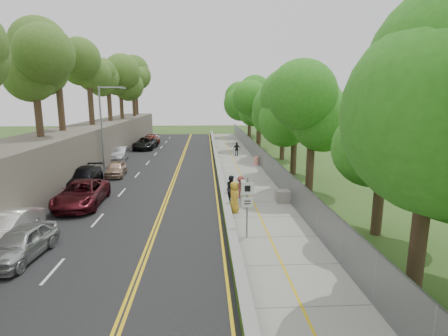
{
  "coord_description": "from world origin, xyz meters",
  "views": [
    {
      "loc": [
        -0.98,
        -19.38,
        6.94
      ],
      "look_at": [
        0.5,
        8.0,
        1.4
      ],
      "focal_mm": 28.0,
      "sensor_mm": 36.0,
      "label": 1
    }
  ],
  "objects_px": {
    "construction_barrel": "(256,161)",
    "car_0": "(21,243)",
    "painter_0": "(234,197)",
    "car_2": "(82,194)",
    "streetlight": "(104,123)",
    "person_far": "(237,149)",
    "signpost": "(247,201)",
    "car_1": "(8,227)",
    "concrete_block": "(284,196)"
  },
  "relations": [
    {
      "from": "streetlight",
      "to": "signpost",
      "type": "distance_m",
      "value": 20.72
    },
    {
      "from": "concrete_block",
      "to": "car_0",
      "type": "bearing_deg",
      "value": -149.7
    },
    {
      "from": "streetlight",
      "to": "car_1",
      "type": "xyz_separation_m",
      "value": [
        -0.14,
        -16.8,
        -3.88
      ]
    },
    {
      "from": "person_far",
      "to": "concrete_block",
      "type": "bearing_deg",
      "value": 80.18
    },
    {
      "from": "streetlight",
      "to": "person_far",
      "type": "height_order",
      "value": "streetlight"
    },
    {
      "from": "concrete_block",
      "to": "car_2",
      "type": "bearing_deg",
      "value": -179.64
    },
    {
      "from": "painter_0",
      "to": "car_1",
      "type": "bearing_deg",
      "value": 110.37
    },
    {
      "from": "signpost",
      "to": "car_0",
      "type": "height_order",
      "value": "signpost"
    },
    {
      "from": "car_0",
      "to": "person_far",
      "type": "relative_size",
      "value": 2.53
    },
    {
      "from": "concrete_block",
      "to": "car_1",
      "type": "xyz_separation_m",
      "value": [
        -14.9,
        -5.8,
        0.32
      ]
    },
    {
      "from": "person_far",
      "to": "car_2",
      "type": "bearing_deg",
      "value": 44.01
    },
    {
      "from": "streetlight",
      "to": "person_far",
      "type": "bearing_deg",
      "value": 31.35
    },
    {
      "from": "construction_barrel",
      "to": "car_2",
      "type": "distance_m",
      "value": 18.66
    },
    {
      "from": "car_1",
      "to": "person_far",
      "type": "xyz_separation_m",
      "value": [
        13.4,
        24.88,
        0.11
      ]
    },
    {
      "from": "car_1",
      "to": "car_2",
      "type": "relative_size",
      "value": 0.77
    },
    {
      "from": "car_1",
      "to": "car_2",
      "type": "distance_m",
      "value": 5.93
    },
    {
      "from": "painter_0",
      "to": "car_2",
      "type": "bearing_deg",
      "value": 80.78
    },
    {
      "from": "construction_barrel",
      "to": "painter_0",
      "type": "height_order",
      "value": "painter_0"
    },
    {
      "from": "signpost",
      "to": "person_far",
      "type": "distance_m",
      "value": 25.18
    },
    {
      "from": "car_0",
      "to": "painter_0",
      "type": "height_order",
      "value": "painter_0"
    },
    {
      "from": "painter_0",
      "to": "person_far",
      "type": "bearing_deg",
      "value": -3.68
    },
    {
      "from": "concrete_block",
      "to": "car_2",
      "type": "xyz_separation_m",
      "value": [
        -13.33,
        -0.08,
        0.38
      ]
    },
    {
      "from": "car_1",
      "to": "painter_0",
      "type": "xyz_separation_m",
      "value": [
        11.35,
        3.8,
        0.25
      ]
    },
    {
      "from": "streetlight",
      "to": "car_2",
      "type": "xyz_separation_m",
      "value": [
        1.44,
        -11.08,
        -3.82
      ]
    },
    {
      "from": "car_2",
      "to": "painter_0",
      "type": "xyz_separation_m",
      "value": [
        9.78,
        -1.92,
        0.19
      ]
    },
    {
      "from": "signpost",
      "to": "person_far",
      "type": "height_order",
      "value": "signpost"
    },
    {
      "from": "construction_barrel",
      "to": "painter_0",
      "type": "xyz_separation_m",
      "value": [
        -3.53,
        -15.0,
        0.53
      ]
    },
    {
      "from": "car_2",
      "to": "construction_barrel",
      "type": "bearing_deg",
      "value": 42.39
    },
    {
      "from": "construction_barrel",
      "to": "car_0",
      "type": "height_order",
      "value": "car_0"
    },
    {
      "from": "signpost",
      "to": "concrete_block",
      "type": "relative_size",
      "value": 2.64
    },
    {
      "from": "car_1",
      "to": "car_2",
      "type": "height_order",
      "value": "car_2"
    },
    {
      "from": "concrete_block",
      "to": "car_1",
      "type": "distance_m",
      "value": 15.99
    },
    {
      "from": "painter_0",
      "to": "person_far",
      "type": "relative_size",
      "value": 1.17
    },
    {
      "from": "car_1",
      "to": "concrete_block",
      "type": "bearing_deg",
      "value": 23.09
    },
    {
      "from": "person_far",
      "to": "signpost",
      "type": "bearing_deg",
      "value": 71.7
    },
    {
      "from": "person_far",
      "to": "car_0",
      "type": "bearing_deg",
      "value": 51.97
    },
    {
      "from": "signpost",
      "to": "car_0",
      "type": "relative_size",
      "value": 0.75
    },
    {
      "from": "streetlight",
      "to": "car_0",
      "type": "xyz_separation_m",
      "value": [
        1.46,
        -18.77,
        -3.89
      ]
    },
    {
      "from": "signpost",
      "to": "person_far",
      "type": "xyz_separation_m",
      "value": [
        1.75,
        25.09,
        -1.09
      ]
    },
    {
      "from": "car_2",
      "to": "person_far",
      "type": "relative_size",
      "value": 3.44
    },
    {
      "from": "signpost",
      "to": "painter_0",
      "type": "height_order",
      "value": "signpost"
    },
    {
      "from": "construction_barrel",
      "to": "concrete_block",
      "type": "relative_size",
      "value": 0.74
    },
    {
      "from": "car_1",
      "to": "streetlight",
      "type": "bearing_deg",
      "value": 91.37
    },
    {
      "from": "car_0",
      "to": "car_1",
      "type": "height_order",
      "value": "car_1"
    },
    {
      "from": "construction_barrel",
      "to": "painter_0",
      "type": "distance_m",
      "value": 15.42
    },
    {
      "from": "signpost",
      "to": "car_1",
      "type": "height_order",
      "value": "signpost"
    },
    {
      "from": "signpost",
      "to": "car_0",
      "type": "bearing_deg",
      "value": -170.08
    },
    {
      "from": "signpost",
      "to": "concrete_block",
      "type": "bearing_deg",
      "value": 61.62
    },
    {
      "from": "construction_barrel",
      "to": "person_far",
      "type": "bearing_deg",
      "value": 103.65
    },
    {
      "from": "person_far",
      "to": "construction_barrel",
      "type": "bearing_deg",
      "value": 89.34
    }
  ]
}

